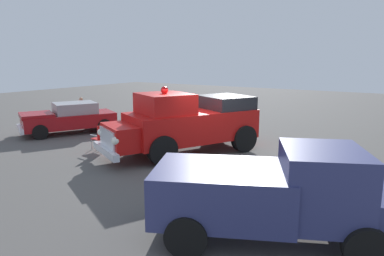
% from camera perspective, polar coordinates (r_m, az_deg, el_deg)
% --- Properties ---
extents(ground_plane, '(60.00, 60.00, 0.00)m').
position_cam_1_polar(ground_plane, '(13.05, 1.84, -4.70)').
color(ground_plane, '#514F4C').
extents(vintage_fire_truck, '(4.60, 6.30, 2.59)m').
position_cam_1_polar(vintage_fire_truck, '(13.36, -0.86, 0.96)').
color(vintage_fire_truck, black).
rests_on(vintage_fire_truck, ground).
extents(classic_hot_rod, '(3.62, 4.73, 1.46)m').
position_cam_1_polar(classic_hot_rod, '(18.06, -19.35, 1.58)').
color(classic_hot_rod, black).
rests_on(classic_hot_rod, ground).
extents(parked_pickup, '(5.11, 3.64, 1.90)m').
position_cam_1_polar(parked_pickup, '(7.23, 13.18, -10.08)').
color(parked_pickup, black).
rests_on(parked_pickup, ground).
extents(lawn_chair_near_truck, '(0.69, 0.69, 1.02)m').
position_cam_1_polar(lawn_chair_near_truck, '(22.25, -17.40, 3.01)').
color(lawn_chair_near_truck, '#B7BABF').
rests_on(lawn_chair_near_truck, ground).
extents(lawn_chair_by_car, '(0.56, 0.57, 1.02)m').
position_cam_1_polar(lawn_chair_by_car, '(14.30, -14.51, -1.19)').
color(lawn_chair_by_car, '#B7BABF').
rests_on(lawn_chair_by_car, ground).
extents(spectator_seated, '(0.64, 0.64, 1.29)m').
position_cam_1_polar(spectator_seated, '(22.11, -17.44, 3.24)').
color(spectator_seated, '#383842').
rests_on(spectator_seated, ground).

